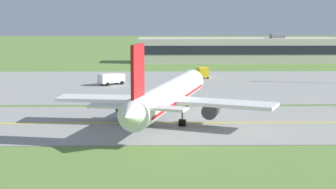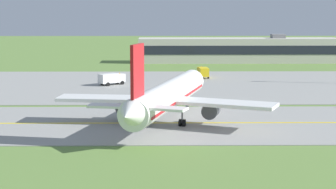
% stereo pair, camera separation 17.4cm
% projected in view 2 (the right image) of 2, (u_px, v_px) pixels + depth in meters
% --- Properties ---
extents(ground_plane, '(500.00, 500.00, 0.00)m').
position_uv_depth(ground_plane, '(165.00, 124.00, 86.77)').
color(ground_plane, olive).
extents(taxiway_strip, '(240.00, 28.00, 0.10)m').
position_uv_depth(taxiway_strip, '(165.00, 123.00, 86.77)').
color(taxiway_strip, gray).
rests_on(taxiway_strip, ground).
extents(apron_pad, '(140.00, 52.00, 0.10)m').
position_uv_depth(apron_pad, '(210.00, 85.00, 128.40)').
color(apron_pad, gray).
rests_on(apron_pad, ground).
extents(taxiway_centreline, '(220.00, 0.60, 0.01)m').
position_uv_depth(taxiway_centreline, '(165.00, 123.00, 86.76)').
color(taxiway_centreline, yellow).
rests_on(taxiway_centreline, taxiway_strip).
extents(airplane_lead, '(31.99, 39.07, 12.70)m').
position_uv_depth(airplane_lead, '(167.00, 96.00, 86.03)').
color(airplane_lead, white).
rests_on(airplane_lead, ground).
extents(service_truck_baggage, '(2.75, 6.16, 2.60)m').
position_uv_depth(service_truck_baggage, '(203.00, 72.00, 140.62)').
color(service_truck_baggage, yellow).
rests_on(service_truck_baggage, ground).
extents(service_truck_fuel, '(5.93, 5.40, 2.60)m').
position_uv_depth(service_truck_fuel, '(112.00, 78.00, 128.01)').
color(service_truck_fuel, silver).
rests_on(service_truck_fuel, ground).
extents(terminal_building, '(60.55, 9.08, 8.61)m').
position_uv_depth(terminal_building, '(238.00, 50.00, 178.86)').
color(terminal_building, beige).
rests_on(terminal_building, ground).
extents(traffic_cone_near_edge, '(0.44, 0.44, 0.60)m').
position_uv_depth(traffic_cone_near_edge, '(120.00, 106.00, 99.69)').
color(traffic_cone_near_edge, orange).
rests_on(traffic_cone_near_edge, ground).
extents(traffic_cone_far_edge, '(0.44, 0.44, 0.60)m').
position_uv_depth(traffic_cone_far_edge, '(175.00, 108.00, 98.16)').
color(traffic_cone_far_edge, orange).
rests_on(traffic_cone_far_edge, ground).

